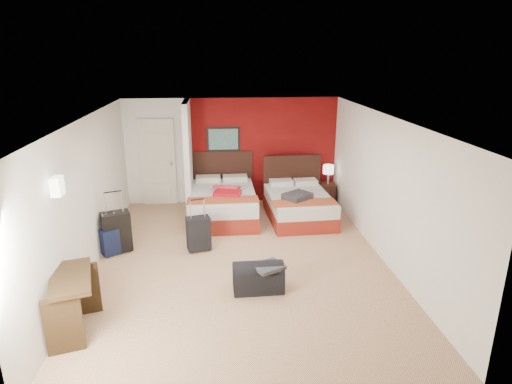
{
  "coord_description": "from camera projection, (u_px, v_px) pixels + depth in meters",
  "views": [
    {
      "loc": [
        -0.39,
        -6.91,
        3.51
      ],
      "look_at": [
        0.34,
        0.8,
        1.0
      ],
      "focal_mm": 30.5,
      "sensor_mm": 36.0,
      "label": 1
    }
  ],
  "objects": [
    {
      "name": "suitcase_black",
      "position": [
        117.0,
        233.0,
        7.88
      ],
      "size": [
        0.57,
        0.46,
        0.74
      ],
      "primitive_type": "cube",
      "rotation": [
        0.0,
        0.0,
        0.35
      ],
      "color": "black",
      "rests_on": "ground"
    },
    {
      "name": "bed_left",
      "position": [
        223.0,
        205.0,
        9.54
      ],
      "size": [
        1.43,
        2.04,
        0.61
      ],
      "primitive_type": "cube",
      "rotation": [
        0.0,
        0.0,
        0.0
      ],
      "color": "silver",
      "rests_on": "ground"
    },
    {
      "name": "desk",
      "position": [
        74.0,
        304.0,
        5.59
      ],
      "size": [
        0.73,
        1.07,
        0.81
      ],
      "primitive_type": "cube",
      "rotation": [
        0.0,
        0.0,
        0.27
      ],
      "color": "#2F1F0F",
      "rests_on": "ground"
    },
    {
      "name": "red_accent_panel",
      "position": [
        263.0,
        151.0,
        10.4
      ],
      "size": [
        3.5,
        0.04,
        2.5
      ],
      "primitive_type": "cube",
      "color": "maroon",
      "rests_on": "ground"
    },
    {
      "name": "jacket_bundle",
      "position": [
        297.0,
        196.0,
        9.09
      ],
      "size": [
        0.69,
        0.67,
        0.13
      ],
      "primitive_type": "cube",
      "rotation": [
        0.0,
        0.0,
        0.65
      ],
      "color": "#36373B",
      "rests_on": "bed_right"
    },
    {
      "name": "room_walls",
      "position": [
        164.0,
        172.0,
        8.49
      ],
      "size": [
        5.02,
        6.52,
        2.5
      ],
      "color": "white",
      "rests_on": "ground"
    },
    {
      "name": "nightstand",
      "position": [
        327.0,
        194.0,
        10.46
      ],
      "size": [
        0.4,
        0.4,
        0.5
      ],
      "primitive_type": "cube",
      "rotation": [
        0.0,
        0.0,
        -0.12
      ],
      "color": "black",
      "rests_on": "ground"
    },
    {
      "name": "entry_door",
      "position": [
        158.0,
        162.0,
        10.22
      ],
      "size": [
        0.82,
        0.06,
        2.05
      ],
      "primitive_type": "cube",
      "color": "silver",
      "rests_on": "ground"
    },
    {
      "name": "duffel_bag",
      "position": [
        258.0,
        279.0,
        6.65
      ],
      "size": [
        0.77,
        0.42,
        0.39
      ],
      "primitive_type": "cube",
      "rotation": [
        0.0,
        0.0,
        0.01
      ],
      "color": "black",
      "rests_on": "ground"
    },
    {
      "name": "red_suitcase_open",
      "position": [
        227.0,
        191.0,
        9.34
      ],
      "size": [
        0.74,
        0.88,
        0.09
      ],
      "primitive_type": "cube",
      "rotation": [
        0.0,
        0.0,
        -0.3
      ],
      "color": "red",
      "rests_on": "bed_left"
    },
    {
      "name": "table_lamp",
      "position": [
        328.0,
        175.0,
        10.31
      ],
      "size": [
        0.31,
        0.31,
        0.46
      ],
      "primitive_type": "cylinder",
      "rotation": [
        0.0,
        0.0,
        -0.25
      ],
      "color": "white",
      "rests_on": "nightstand"
    },
    {
      "name": "partition_wall",
      "position": [
        188.0,
        158.0,
        9.66
      ],
      "size": [
        0.12,
        1.2,
        2.5
      ],
      "primitive_type": "cube",
      "color": "silver",
      "rests_on": "ground"
    },
    {
      "name": "bed_right",
      "position": [
        299.0,
        207.0,
        9.49
      ],
      "size": [
        1.38,
        1.91,
        0.56
      ],
      "primitive_type": "cube",
      "rotation": [
        0.0,
        0.0,
        0.04
      ],
      "color": "silver",
      "rests_on": "ground"
    },
    {
      "name": "suitcase_charcoal",
      "position": [
        199.0,
        235.0,
        7.96
      ],
      "size": [
        0.47,
        0.35,
        0.62
      ],
      "primitive_type": "cube",
      "rotation": [
        0.0,
        0.0,
        0.24
      ],
      "color": "black",
      "rests_on": "ground"
    },
    {
      "name": "ground",
      "position": [
        241.0,
        260.0,
        7.66
      ],
      "size": [
        6.5,
        6.5,
        0.0
      ],
      "primitive_type": "plane",
      "color": "#D9AF85",
      "rests_on": "ground"
    },
    {
      "name": "suitcase_navy",
      "position": [
        111.0,
        243.0,
        7.8
      ],
      "size": [
        0.4,
        0.37,
        0.47
      ],
      "primitive_type": "cube",
      "rotation": [
        0.0,
        0.0,
        0.62
      ],
      "color": "black",
      "rests_on": "ground"
    },
    {
      "name": "jacket_draped",
      "position": [
        268.0,
        267.0,
        6.55
      ],
      "size": [
        0.54,
        0.52,
        0.06
      ],
      "primitive_type": "cube",
      "rotation": [
        0.0,
        0.0,
        0.48
      ],
      "color": "#3D3D42",
      "rests_on": "duffel_bag"
    }
  ]
}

